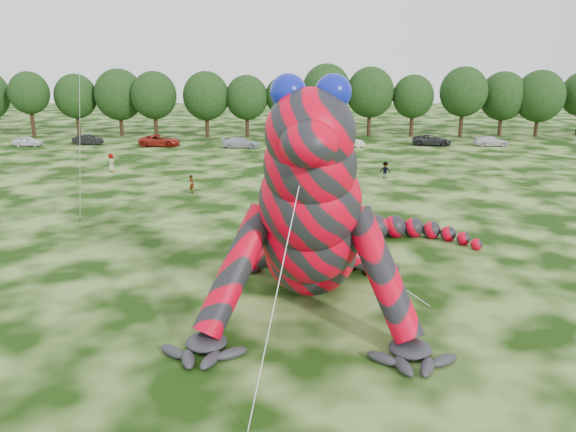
# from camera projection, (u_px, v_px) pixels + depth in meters

# --- Properties ---
(ground) EXTENTS (240.00, 240.00, 0.00)m
(ground) POSITION_uv_depth(u_px,v_px,m) (249.00, 296.00, 27.80)
(ground) COLOR #16330A
(ground) RESTS_ON ground
(inflatable_gecko) EXTENTS (19.57, 22.79, 10.86)m
(inflatable_gecko) POSITION_uv_depth(u_px,v_px,m) (312.00, 183.00, 27.68)
(inflatable_gecko) COLOR red
(inflatable_gecko) RESTS_ON ground
(tree_3) EXTENTS (5.81, 5.23, 9.44)m
(tree_3) POSITION_uv_depth(u_px,v_px,m) (30.00, 104.00, 81.49)
(tree_3) COLOR black
(tree_3) RESTS_ON ground
(tree_4) EXTENTS (6.22, 5.60, 9.06)m
(tree_4) POSITION_uv_depth(u_px,v_px,m) (76.00, 105.00, 83.11)
(tree_4) COLOR black
(tree_4) RESTS_ON ground
(tree_5) EXTENTS (7.16, 6.44, 9.80)m
(tree_5) POSITION_uv_depth(u_px,v_px,m) (120.00, 103.00, 82.73)
(tree_5) COLOR black
(tree_5) RESTS_ON ground
(tree_6) EXTENTS (6.52, 5.86, 9.49)m
(tree_6) POSITION_uv_depth(u_px,v_px,m) (155.00, 105.00, 81.07)
(tree_6) COLOR black
(tree_6) RESTS_ON ground
(tree_7) EXTENTS (6.68, 6.01, 9.48)m
(tree_7) POSITION_uv_depth(u_px,v_px,m) (206.00, 105.00, 81.16)
(tree_7) COLOR black
(tree_7) RESTS_ON ground
(tree_8) EXTENTS (6.14, 5.53, 8.94)m
(tree_8) POSITION_uv_depth(u_px,v_px,m) (247.00, 106.00, 81.39)
(tree_8) COLOR black
(tree_8) RESTS_ON ground
(tree_9) EXTENTS (5.27, 4.74, 8.68)m
(tree_9) POSITION_uv_depth(u_px,v_px,m) (283.00, 107.00, 81.76)
(tree_9) COLOR black
(tree_9) RESTS_ON ground
(tree_10) EXTENTS (7.09, 6.38, 10.50)m
(tree_10) POSITION_uv_depth(u_px,v_px,m) (326.00, 100.00, 82.68)
(tree_10) COLOR black
(tree_10) RESTS_ON ground
(tree_11) EXTENTS (7.01, 6.31, 10.07)m
(tree_11) POSITION_uv_depth(u_px,v_px,m) (370.00, 102.00, 82.35)
(tree_11) COLOR black
(tree_11) RESTS_ON ground
(tree_12) EXTENTS (5.99, 5.39, 8.97)m
(tree_12) POSITION_uv_depth(u_px,v_px,m) (413.00, 106.00, 82.05)
(tree_12) COLOR black
(tree_12) RESTS_ON ground
(tree_13) EXTENTS (6.83, 6.15, 10.13)m
(tree_13) POSITION_uv_depth(u_px,v_px,m) (463.00, 102.00, 81.28)
(tree_13) COLOR black
(tree_13) RESTS_ON ground
(tree_14) EXTENTS (6.82, 6.14, 9.40)m
(tree_14) POSITION_uv_depth(u_px,v_px,m) (502.00, 104.00, 82.89)
(tree_14) COLOR black
(tree_14) RESTS_ON ground
(tree_15) EXTENTS (7.17, 6.45, 9.63)m
(tree_15) POSITION_uv_depth(u_px,v_px,m) (539.00, 104.00, 81.93)
(tree_15) COLOR black
(tree_15) RESTS_ON ground
(car_0) EXTENTS (3.83, 1.61, 1.29)m
(car_0) POSITION_uv_depth(u_px,v_px,m) (28.00, 141.00, 74.18)
(car_0) COLOR white
(car_0) RESTS_ON ground
(car_1) EXTENTS (4.13, 1.95, 1.31)m
(car_1) POSITION_uv_depth(u_px,v_px,m) (88.00, 140.00, 75.51)
(car_1) COLOR black
(car_1) RESTS_ON ground
(car_2) EXTENTS (5.62, 2.98, 1.51)m
(car_2) POSITION_uv_depth(u_px,v_px,m) (160.00, 141.00, 74.01)
(car_2) COLOR maroon
(car_2) RESTS_ON ground
(car_3) EXTENTS (4.81, 2.01, 1.39)m
(car_3) POSITION_uv_depth(u_px,v_px,m) (241.00, 143.00, 72.69)
(car_3) COLOR #A8ADB2
(car_3) RESTS_ON ground
(car_4) EXTENTS (4.52, 2.56, 1.45)m
(car_4) POSITION_uv_depth(u_px,v_px,m) (298.00, 143.00, 72.30)
(car_4) COLOR #11264F
(car_4) RESTS_ON ground
(car_5) EXTENTS (4.03, 1.48, 1.32)m
(car_5) POSITION_uv_depth(u_px,v_px,m) (349.00, 142.00, 73.32)
(car_5) COLOR beige
(car_5) RESTS_ON ground
(car_6) EXTENTS (5.33, 2.89, 1.42)m
(car_6) POSITION_uv_depth(u_px,v_px,m) (432.00, 140.00, 74.73)
(car_6) COLOR black
(car_6) RESTS_ON ground
(car_7) EXTENTS (4.51, 1.84, 1.31)m
(car_7) POSITION_uv_depth(u_px,v_px,m) (491.00, 141.00, 74.19)
(car_7) COLOR silver
(car_7) RESTS_ON ground
(spectator_0) EXTENTS (0.68, 0.69, 1.61)m
(spectator_0) POSITION_uv_depth(u_px,v_px,m) (192.00, 184.00, 48.47)
(spectator_0) COLOR gray
(spectator_0) RESTS_ON ground
(spectator_4) EXTENTS (1.06, 1.10, 1.90)m
(spectator_4) POSITION_uv_depth(u_px,v_px,m) (111.00, 163.00, 57.54)
(spectator_4) COLOR gray
(spectator_4) RESTS_ON ground
(spectator_5) EXTENTS (1.49, 1.69, 1.85)m
(spectator_5) POSITION_uv_depth(u_px,v_px,m) (352.00, 193.00, 44.72)
(spectator_5) COLOR gray
(spectator_5) RESTS_ON ground
(spectator_2) EXTENTS (1.22, 0.98, 1.64)m
(spectator_2) POSITION_uv_depth(u_px,v_px,m) (385.00, 170.00, 54.33)
(spectator_2) COLOR gray
(spectator_2) RESTS_ON ground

